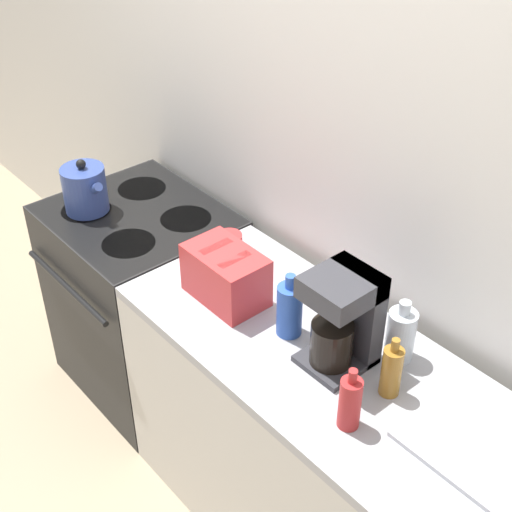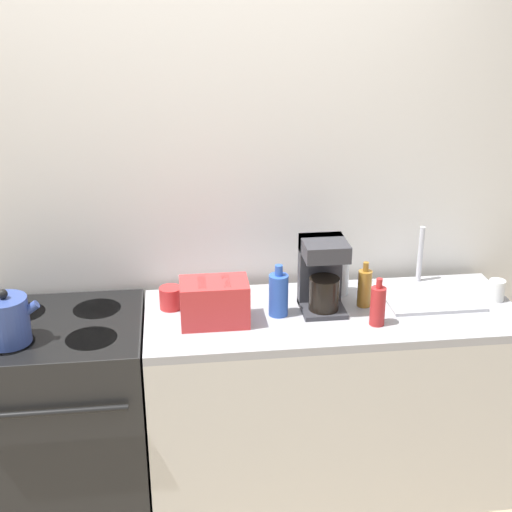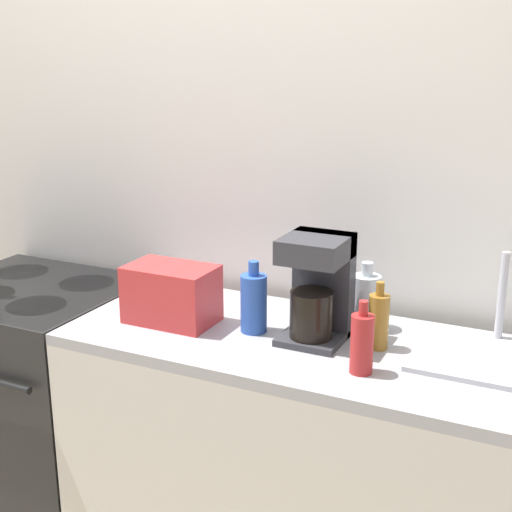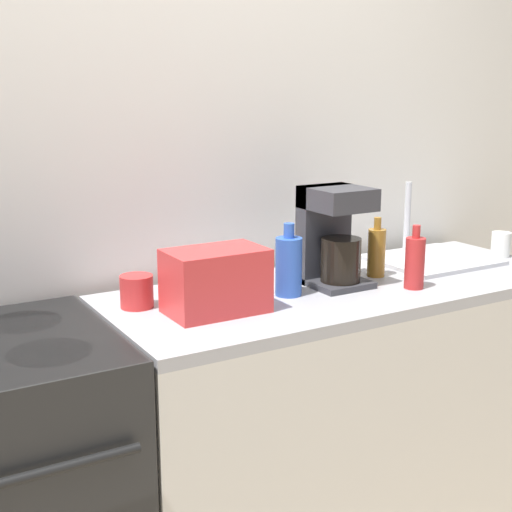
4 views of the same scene
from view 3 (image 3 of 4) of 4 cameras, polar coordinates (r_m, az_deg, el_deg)
name	(u,v)px [view 3 (image 3 of 4)]	position (r m, az deg, el deg)	size (l,w,h in m)	color
wall_back	(218,172)	(2.59, -3.04, 6.75)	(8.00, 0.05, 2.60)	silver
stove	(38,394)	(2.90, -17.01, -10.50)	(0.71, 0.68, 0.89)	black
counter_block	(323,473)	(2.35, 5.36, -16.93)	(1.60, 0.62, 0.89)	silver
toaster	(172,294)	(2.28, -6.78, -3.02)	(0.28, 0.18, 0.18)	red
coffee_maker	(318,285)	(2.12, 4.95, -2.36)	(0.18, 0.20, 0.32)	#333338
sink_tray	(491,353)	(2.13, 18.29, -7.41)	(0.41, 0.36, 0.28)	#B7B7BC
bottle_clear	(366,301)	(2.24, 8.78, -3.55)	(0.09, 0.09, 0.21)	silver
bottle_amber	(379,321)	(2.10, 9.78, -5.11)	(0.06, 0.06, 0.20)	#9E6B23
bottle_blue	(254,302)	(2.19, -0.19, -3.71)	(0.08, 0.08, 0.23)	#2D56B7
bottle_red	(362,343)	(1.94, 8.47, -6.89)	(0.06, 0.06, 0.20)	#B72828
cup_red	(153,285)	(2.51, -8.26, -2.31)	(0.10, 0.10, 0.10)	red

